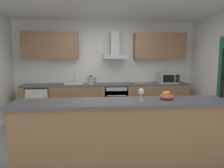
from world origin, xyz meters
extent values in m
cube|color=gray|center=(0.00, 0.00, -0.01)|extent=(5.99, 4.98, 0.02)
cube|color=white|center=(0.00, 2.05, 1.30)|extent=(5.99, 0.12, 2.60)
cube|color=white|center=(0.00, 1.98, 1.23)|extent=(4.24, 0.02, 0.66)
cube|color=olive|center=(0.00, 1.67, 0.43)|extent=(4.39, 0.60, 0.86)
cube|color=#4C4C51|center=(0.00, 1.67, 0.88)|extent=(4.39, 0.60, 0.04)
cube|color=olive|center=(0.05, -0.85, 0.46)|extent=(3.05, 0.52, 0.92)
cube|color=#4C4C51|center=(0.05, -0.85, 0.94)|extent=(3.15, 0.64, 0.04)
cube|color=olive|center=(-1.46, 1.82, 1.91)|extent=(1.41, 0.32, 0.70)
cube|color=olive|center=(1.46, 1.82, 1.91)|extent=(1.41, 0.32, 0.70)
cube|color=black|center=(2.46, 0.47, 1.13)|extent=(0.01, 0.11, 1.31)
cube|color=slate|center=(0.23, 1.65, 0.46)|extent=(0.60, 0.56, 0.80)
cube|color=black|center=(0.23, 1.36, 0.40)|extent=(0.50, 0.02, 0.48)
cube|color=#B7BABC|center=(0.23, 1.36, 0.80)|extent=(0.54, 0.02, 0.09)
cylinder|color=#B7BABC|center=(0.23, 1.32, 0.64)|extent=(0.49, 0.02, 0.02)
cube|color=white|center=(-1.76, 1.65, 0.42)|extent=(0.58, 0.56, 0.85)
cube|color=silver|center=(-1.76, 1.36, 0.43)|extent=(0.55, 0.02, 0.80)
cylinder|color=#B7BABC|center=(-1.54, 1.34, 0.47)|extent=(0.02, 0.02, 0.38)
cube|color=#B7BABC|center=(1.67, 1.62, 1.05)|extent=(0.50, 0.36, 0.30)
cube|color=black|center=(1.61, 1.43, 1.05)|extent=(0.30, 0.02, 0.19)
cube|color=black|center=(1.85, 1.43, 1.05)|extent=(0.10, 0.01, 0.21)
cube|color=silver|center=(-0.86, 1.65, 0.92)|extent=(0.50, 0.40, 0.04)
cylinder|color=#B7BABC|center=(-0.86, 1.78, 1.03)|extent=(0.03, 0.03, 0.26)
cylinder|color=#B7BABC|center=(-0.86, 1.70, 1.15)|extent=(0.03, 0.16, 0.03)
cylinder|color=#B7BABC|center=(-0.42, 1.61, 1.00)|extent=(0.15, 0.15, 0.20)
sphere|color=black|center=(-0.42, 1.61, 1.11)|extent=(0.06, 0.06, 0.06)
cone|color=#B7BABC|center=(-0.52, 1.61, 1.04)|extent=(0.09, 0.04, 0.07)
torus|color=black|center=(-0.33, 1.61, 1.01)|extent=(0.11, 0.02, 0.11)
cube|color=#B7BABC|center=(0.23, 1.75, 1.62)|extent=(0.62, 0.45, 0.12)
cube|color=#B7BABC|center=(0.23, 1.80, 1.98)|extent=(0.22, 0.22, 0.60)
cylinder|color=silver|center=(0.32, -0.85, 0.96)|extent=(0.07, 0.07, 0.01)
cylinder|color=silver|center=(0.32, -0.85, 1.01)|extent=(0.01, 0.01, 0.09)
ellipsoid|color=silver|center=(0.32, -0.85, 1.09)|extent=(0.08, 0.08, 0.10)
ellipsoid|color=#B24C47|center=(0.72, -0.79, 1.00)|extent=(0.22, 0.22, 0.09)
sphere|color=orange|center=(0.68, -0.81, 1.04)|extent=(0.07, 0.07, 0.07)
sphere|color=red|center=(0.77, -0.76, 1.04)|extent=(0.07, 0.07, 0.07)
sphere|color=orange|center=(0.72, -0.79, 1.05)|extent=(0.08, 0.08, 0.08)
cube|color=tan|center=(0.89, 1.62, 0.91)|extent=(0.38, 0.29, 0.02)
camera|label=1|loc=(-0.38, -3.66, 1.55)|focal=32.30mm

